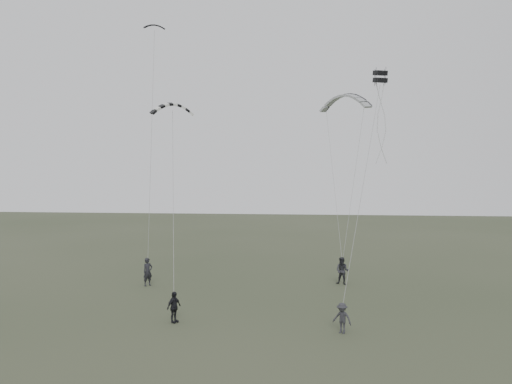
# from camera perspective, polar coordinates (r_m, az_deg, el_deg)

# --- Properties ---
(ground) EXTENTS (140.00, 140.00, 0.00)m
(ground) POSITION_cam_1_polar(r_m,az_deg,el_deg) (28.16, -3.75, -14.09)
(ground) COLOR #353E29
(ground) RESTS_ON ground
(flyer_left) EXTENTS (0.82, 0.85, 1.97)m
(flyer_left) POSITION_cam_1_polar(r_m,az_deg,el_deg) (36.15, -12.27, -8.90)
(flyer_left) COLOR black
(flyer_left) RESTS_ON ground
(flyer_right) EXTENTS (1.14, 1.02, 1.94)m
(flyer_right) POSITION_cam_1_polar(r_m,az_deg,el_deg) (36.24, 9.84, -8.88)
(flyer_right) COLOR #27282D
(flyer_right) RESTS_ON ground
(flyer_center) EXTENTS (0.80, 1.04, 1.64)m
(flyer_center) POSITION_cam_1_polar(r_m,az_deg,el_deg) (27.29, -9.36, -12.85)
(flyer_center) COLOR black
(flyer_center) RESTS_ON ground
(flyer_far) EXTENTS (1.12, 0.96, 1.50)m
(flyer_far) POSITION_cam_1_polar(r_m,az_deg,el_deg) (25.61, 9.81, -14.01)
(flyer_far) COLOR #2A2A2E
(flyer_far) RESTS_ON ground
(kite_dark_small) EXTENTS (1.71, 1.17, 0.63)m
(kite_dark_small) POSITION_cam_1_polar(r_m,az_deg,el_deg) (40.82, -11.53, 18.18)
(kite_dark_small) COLOR black
(kite_dark_small) RESTS_ON flyer_left
(kite_pale_large) EXTENTS (4.18, 3.42, 1.85)m
(kite_pale_large) POSITION_cam_1_polar(r_m,az_deg,el_deg) (40.21, 10.11, 10.82)
(kite_pale_large) COLOR #9EA0A3
(kite_pale_large) RESTS_ON flyer_right
(kite_striped) EXTENTS (2.81, 1.98, 1.21)m
(kite_striped) POSITION_cam_1_polar(r_m,az_deg,el_deg) (32.21, -9.52, 9.87)
(kite_striped) COLOR black
(kite_striped) RESTS_ON flyer_center
(kite_box) EXTENTS (0.92, 0.98, 0.83)m
(kite_box) POSITION_cam_1_polar(r_m,az_deg,el_deg) (32.32, 14.00, 12.68)
(kite_box) COLOR black
(kite_box) RESTS_ON flyer_far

